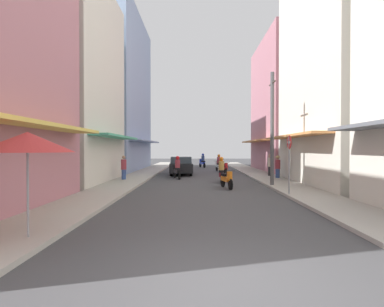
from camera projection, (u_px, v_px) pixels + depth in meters
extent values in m
plane|color=#424244|center=(201.00, 179.00, 21.44)|extent=(91.09, 91.09, 0.00)
cube|color=#ADA89E|center=(135.00, 178.00, 21.50)|extent=(2.17, 49.40, 0.12)
cube|color=#ADA89E|center=(269.00, 178.00, 21.37)|extent=(2.17, 49.40, 0.12)
cube|color=#EFD159|center=(29.00, 123.00, 9.01)|extent=(1.10, 9.45, 0.12)
cube|color=silver|center=(59.00, 85.00, 18.97)|extent=(6.00, 8.30, 11.90)
cube|color=#4CB28C|center=(117.00, 137.00, 18.97)|extent=(1.10, 7.47, 0.12)
cube|color=#8CA5CC|center=(110.00, 94.00, 30.15)|extent=(6.00, 12.69, 14.72)
cube|color=#8CA5CC|center=(146.00, 141.00, 30.17)|extent=(1.10, 11.42, 0.12)
cube|color=silver|center=(354.00, 54.00, 17.87)|extent=(6.00, 9.85, 14.92)
cube|color=#D88C4C|center=(292.00, 136.00, 17.99)|extent=(1.10, 8.87, 0.12)
cube|color=#B7727F|center=(294.00, 106.00, 29.04)|extent=(6.00, 10.76, 12.05)
cube|color=#D88C4C|center=(256.00, 141.00, 29.14)|extent=(1.10, 9.69, 0.12)
cylinder|color=black|center=(221.00, 177.00, 20.02)|extent=(0.13, 0.56, 0.56)
cylinder|color=black|center=(221.00, 179.00, 18.78)|extent=(0.13, 0.56, 0.56)
cube|color=maroon|center=(221.00, 174.00, 19.35)|extent=(0.37, 1.02, 0.24)
cube|color=black|center=(221.00, 171.00, 19.15)|extent=(0.33, 0.58, 0.14)
cylinder|color=maroon|center=(221.00, 170.00, 19.89)|extent=(0.28, 0.28, 0.45)
cylinder|color=black|center=(221.00, 166.00, 19.89)|extent=(0.55, 0.08, 0.03)
cylinder|color=#BF8C3F|center=(221.00, 165.00, 19.19)|extent=(0.34, 0.34, 0.55)
sphere|color=orange|center=(221.00, 159.00, 19.19)|extent=(0.26, 0.26, 0.26)
cylinder|color=black|center=(175.00, 174.00, 22.30)|extent=(0.25, 0.56, 0.56)
cylinder|color=black|center=(179.00, 175.00, 21.10)|extent=(0.25, 0.56, 0.56)
cube|color=black|center=(177.00, 172.00, 21.65)|extent=(0.57, 1.04, 0.24)
cube|color=black|center=(178.00, 169.00, 21.45)|extent=(0.44, 0.62, 0.14)
cylinder|color=black|center=(175.00, 168.00, 22.17)|extent=(0.28, 0.28, 0.45)
cylinder|color=black|center=(175.00, 165.00, 22.17)|extent=(0.53, 0.20, 0.03)
cylinder|color=#99333F|center=(178.00, 164.00, 21.50)|extent=(0.34, 0.34, 0.55)
sphere|color=red|center=(178.00, 158.00, 21.49)|extent=(0.26, 0.26, 0.26)
cylinder|color=black|center=(230.00, 184.00, 15.72)|extent=(0.20, 0.56, 0.56)
cylinder|color=black|center=(223.00, 182.00, 16.94)|extent=(0.20, 0.56, 0.56)
cube|color=orange|center=(226.00, 179.00, 16.37)|extent=(0.50, 1.04, 0.24)
cube|color=black|center=(225.00, 175.00, 16.56)|extent=(0.40, 0.61, 0.14)
cylinder|color=orange|center=(230.00, 176.00, 15.83)|extent=(0.28, 0.28, 0.45)
cylinder|color=black|center=(230.00, 171.00, 15.83)|extent=(0.54, 0.15, 0.03)
cylinder|color=black|center=(200.00, 165.00, 35.20)|extent=(0.27, 0.55, 0.56)
cylinder|color=black|center=(204.00, 165.00, 34.02)|extent=(0.27, 0.55, 0.56)
cube|color=#1E38B7|center=(202.00, 163.00, 34.56)|extent=(0.60, 1.04, 0.24)
cube|color=black|center=(203.00, 161.00, 34.37)|extent=(0.45, 0.62, 0.14)
cylinder|color=#1E38B7|center=(201.00, 161.00, 35.08)|extent=(0.28, 0.28, 0.45)
cylinder|color=black|center=(201.00, 159.00, 35.07)|extent=(0.53, 0.22, 0.03)
cylinder|color=#334C8C|center=(203.00, 158.00, 34.41)|extent=(0.34, 0.34, 0.55)
sphere|color=#1E38B7|center=(203.00, 155.00, 34.41)|extent=(0.26, 0.26, 0.26)
cylinder|color=black|center=(217.00, 168.00, 29.34)|extent=(0.17, 0.57, 0.56)
cylinder|color=black|center=(220.00, 169.00, 28.10)|extent=(0.17, 0.57, 0.56)
cube|color=silver|center=(218.00, 166.00, 28.67)|extent=(0.45, 1.03, 0.24)
cube|color=black|center=(219.00, 164.00, 28.47)|extent=(0.37, 0.60, 0.14)
cylinder|color=silver|center=(217.00, 164.00, 29.21)|extent=(0.28, 0.28, 0.45)
cylinder|color=black|center=(217.00, 161.00, 29.20)|extent=(0.55, 0.12, 0.03)
cylinder|color=#99333F|center=(219.00, 160.00, 28.51)|extent=(0.34, 0.34, 0.55)
sphere|color=orange|center=(219.00, 156.00, 28.50)|extent=(0.26, 0.26, 0.26)
cylinder|color=black|center=(226.00, 171.00, 25.26)|extent=(0.09, 0.56, 0.56)
cylinder|color=black|center=(225.00, 170.00, 26.51)|extent=(0.09, 0.56, 0.56)
cube|color=red|center=(225.00, 168.00, 25.93)|extent=(0.30, 1.00, 0.24)
cube|color=black|center=(225.00, 165.00, 26.13)|extent=(0.29, 0.56, 0.14)
cylinder|color=red|center=(226.00, 166.00, 25.38)|extent=(0.28, 0.28, 0.45)
cylinder|color=black|center=(226.00, 163.00, 25.38)|extent=(0.55, 0.04, 0.03)
cube|color=black|center=(181.00, 167.00, 25.09)|extent=(1.99, 4.19, 0.70)
cube|color=#333D47|center=(181.00, 160.00, 24.94)|extent=(1.72, 2.19, 0.60)
cylinder|color=black|center=(172.00, 170.00, 26.31)|extent=(0.22, 0.65, 0.64)
cylinder|color=black|center=(190.00, 170.00, 26.38)|extent=(0.22, 0.65, 0.64)
cylinder|color=black|center=(171.00, 172.00, 23.82)|extent=(0.22, 0.65, 0.64)
cylinder|color=black|center=(191.00, 172.00, 23.88)|extent=(0.22, 0.65, 0.64)
cylinder|color=#334C8C|center=(124.00, 175.00, 19.97)|extent=(0.28, 0.28, 0.76)
cylinder|color=#99333F|center=(124.00, 164.00, 19.96)|extent=(0.34, 0.34, 0.64)
sphere|color=tan|center=(124.00, 157.00, 19.96)|extent=(0.22, 0.22, 0.22)
cylinder|color=#262628|center=(270.00, 172.00, 22.79)|extent=(0.28, 0.28, 0.78)
cylinder|color=beige|center=(270.00, 162.00, 22.78)|extent=(0.34, 0.34, 0.66)
sphere|color=tan|center=(270.00, 156.00, 22.78)|extent=(0.22, 0.22, 0.22)
cylinder|color=#334C8C|center=(278.00, 174.00, 21.13)|extent=(0.28, 0.28, 0.72)
cylinder|color=#99333F|center=(278.00, 164.00, 21.12)|extent=(0.34, 0.34, 0.61)
sphere|color=tan|center=(278.00, 158.00, 21.11)|extent=(0.22, 0.22, 0.22)
cone|color=#D1B77A|center=(278.00, 156.00, 21.11)|extent=(0.44, 0.44, 0.16)
cylinder|color=#99999E|center=(28.00, 191.00, 6.90)|extent=(0.05, 0.05, 2.26)
cone|color=#BF3333|center=(27.00, 142.00, 6.88)|extent=(2.00, 2.00, 0.45)
cylinder|color=#4C4C4F|center=(272.00, 130.00, 16.94)|extent=(0.20, 0.20, 6.21)
cylinder|color=#3F382D|center=(272.00, 83.00, 16.91)|extent=(0.08, 1.20, 0.08)
cylinder|color=gray|center=(289.00, 167.00, 13.51)|extent=(0.07, 0.07, 2.60)
cylinder|color=red|center=(289.00, 142.00, 13.50)|extent=(0.02, 0.60, 0.60)
cube|color=white|center=(289.00, 142.00, 13.50)|extent=(0.03, 0.40, 0.10)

